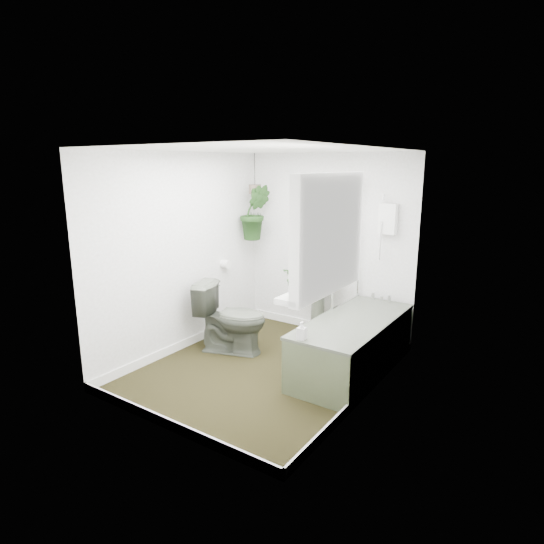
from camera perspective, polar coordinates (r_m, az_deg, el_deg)
The scene contains 22 objects.
floor at distance 5.03m, azimuth -0.98°, elevation -12.16°, with size 2.30×2.80×0.02m, color black.
ceiling at distance 4.54m, azimuth -1.10°, elevation 15.28°, with size 2.30×2.80×0.02m, color white.
wall_back at distance 5.84m, azimuth 6.96°, elevation 3.32°, with size 2.30×0.02×2.30m, color white.
wall_front at distance 3.63m, azimuth -13.98°, elevation -3.18°, with size 2.30×0.02×2.30m, color white.
wall_left at distance 5.39m, azimuth -11.18°, elevation 2.33°, with size 0.02×2.80×2.30m, color white.
wall_right at distance 4.11m, azimuth 12.30°, elevation -1.14°, with size 0.02×2.80×2.30m, color white.
skirting at distance 5.01m, azimuth -0.98°, elevation -11.54°, with size 2.30×2.80×0.10m, color white.
bathtub at distance 4.95m, azimuth 10.11°, elevation -9.02°, with size 0.72×1.72×0.58m, color #494E42, non-canonical shape.
bath_screen at distance 5.24m, azimuth 9.46°, elevation 3.54°, with size 0.04×0.72×1.40m, color silver, non-canonical shape.
shower_box at distance 5.40m, azimuth 14.34°, elevation 6.49°, with size 0.20×0.10×0.35m, color white.
oval_mirror at distance 5.75m, azimuth 6.91°, elevation 6.70°, with size 0.46×0.03×0.62m, color tan.
wall_sconce at distance 5.95m, azimuth 3.40°, elevation 6.01°, with size 0.04×0.04×0.22m, color black.
toilet_roll_holder at distance 5.90m, azimuth -5.85°, elevation 0.99°, with size 0.11×0.11×0.11m, color white.
window_recess at distance 3.41m, azimuth 7.18°, elevation 4.70°, with size 0.08×1.00×0.90m, color white.
window_sill at distance 3.53m, azimuth 5.98°, elevation -1.94°, with size 0.18×1.00×0.04m, color white.
window_blinds at distance 3.43m, azimuth 6.51°, elevation 4.77°, with size 0.01×0.86×0.76m, color white.
toilet at distance 5.35m, azimuth -5.12°, elevation -5.73°, with size 0.46×0.81×0.83m, color #494E42.
pedestal_sink at distance 5.80m, azimuth 5.79°, elevation -3.75°, with size 0.54×0.46×0.91m, color #494E42, non-canonical shape.
sill_plant at distance 3.30m, azimuth 3.15°, elevation -0.71°, with size 0.19×0.17×0.21m, color black.
hanging_plant at distance 6.02m, azimuth -2.14°, elevation 7.47°, with size 0.40×0.32×0.72m, color black.
soap_bottle at distance 4.23m, azimuth 3.75°, elevation -7.34°, with size 0.08×0.08×0.17m, color black.
hanging_pot at distance 6.00m, azimuth -2.17°, elevation 10.34°, with size 0.16×0.16×0.12m, color brown.
Camera 1 is at (2.62, -3.71, 2.16)m, focal length 30.00 mm.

